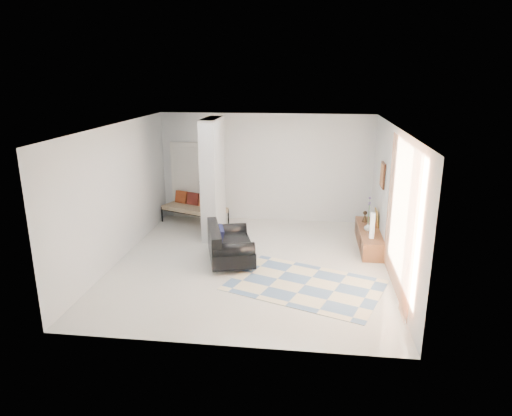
# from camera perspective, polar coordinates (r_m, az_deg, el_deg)

# --- Properties ---
(floor) EXTENTS (6.00, 6.00, 0.00)m
(floor) POSITION_cam_1_polar(r_m,az_deg,el_deg) (9.48, -0.68, -6.90)
(floor) COLOR beige
(floor) RESTS_ON ground
(ceiling) EXTENTS (6.00, 6.00, 0.00)m
(ceiling) POSITION_cam_1_polar(r_m,az_deg,el_deg) (8.76, -0.74, 10.17)
(ceiling) COLOR white
(ceiling) RESTS_ON wall_back
(wall_back) EXTENTS (6.00, 0.00, 6.00)m
(wall_back) POSITION_cam_1_polar(r_m,az_deg,el_deg) (11.92, 1.23, 5.03)
(wall_back) COLOR silver
(wall_back) RESTS_ON ground
(wall_front) EXTENTS (6.00, 0.00, 6.00)m
(wall_front) POSITION_cam_1_polar(r_m,az_deg,el_deg) (6.21, -4.44, -5.90)
(wall_front) COLOR silver
(wall_front) RESTS_ON ground
(wall_left) EXTENTS (0.00, 6.00, 6.00)m
(wall_left) POSITION_cam_1_polar(r_m,az_deg,el_deg) (9.77, -16.92, 1.75)
(wall_left) COLOR silver
(wall_left) RESTS_ON ground
(wall_right) EXTENTS (0.00, 6.00, 6.00)m
(wall_right) POSITION_cam_1_polar(r_m,az_deg,el_deg) (9.08, 16.76, 0.69)
(wall_right) COLOR silver
(wall_right) RESTS_ON ground
(partition_column) EXTENTS (0.35, 1.20, 2.80)m
(partition_column) POSITION_cam_1_polar(r_m,az_deg,el_deg) (10.74, -5.39, 3.69)
(partition_column) COLOR #A7AAAE
(partition_column) RESTS_ON floor
(hallway_door) EXTENTS (0.85, 0.06, 2.04)m
(hallway_door) POSITION_cam_1_polar(r_m,az_deg,el_deg) (12.35, -8.55, 3.45)
(hallway_door) COLOR white
(hallway_door) RESTS_ON floor
(curtain) EXTENTS (0.00, 2.55, 2.55)m
(curtain) POSITION_cam_1_polar(r_m,az_deg,el_deg) (7.96, 17.52, -1.18)
(curtain) COLOR #FF8543
(curtain) RESTS_ON wall_right
(wall_art) EXTENTS (0.04, 0.45, 0.55)m
(wall_art) POSITION_cam_1_polar(r_m,az_deg,el_deg) (10.26, 15.57, 3.98)
(wall_art) COLOR #32170D
(wall_art) RESTS_ON wall_right
(media_console) EXTENTS (0.45, 1.96, 0.80)m
(media_console) POSITION_cam_1_polar(r_m,az_deg,el_deg) (10.62, 13.91, -3.60)
(media_console) COLOR brown
(media_console) RESTS_ON floor
(loveseat) EXTENTS (1.22, 1.64, 0.76)m
(loveseat) POSITION_cam_1_polar(r_m,az_deg,el_deg) (9.45, -3.57, -4.65)
(loveseat) COLOR silver
(loveseat) RESTS_ON floor
(daybed) EXTENTS (1.81, 1.28, 0.77)m
(daybed) POSITION_cam_1_polar(r_m,az_deg,el_deg) (11.98, -7.71, 0.11)
(daybed) COLOR black
(daybed) RESTS_ON floor
(area_rug) EXTENTS (3.16, 2.63, 0.01)m
(area_rug) POSITION_cam_1_polar(r_m,az_deg,el_deg) (8.59, 6.13, -9.55)
(area_rug) COLOR beige
(area_rug) RESTS_ON floor
(cylinder_lamp) EXTENTS (0.10, 0.10, 0.55)m
(cylinder_lamp) POSITION_cam_1_polar(r_m,az_deg,el_deg) (9.94, 14.34, -2.15)
(cylinder_lamp) COLOR white
(cylinder_lamp) RESTS_ON media_console
(bronze_figurine) EXTENTS (0.14, 0.14, 0.26)m
(bronze_figurine) POSITION_cam_1_polar(r_m,az_deg,el_deg) (11.02, 13.46, -1.03)
(bronze_figurine) COLOR black
(bronze_figurine) RESTS_ON media_console
(vase) EXTENTS (0.17, 0.17, 0.17)m
(vase) POSITION_cam_1_polar(r_m,az_deg,el_deg) (10.44, 13.80, -2.32)
(vase) COLOR white
(vase) RESTS_ON media_console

